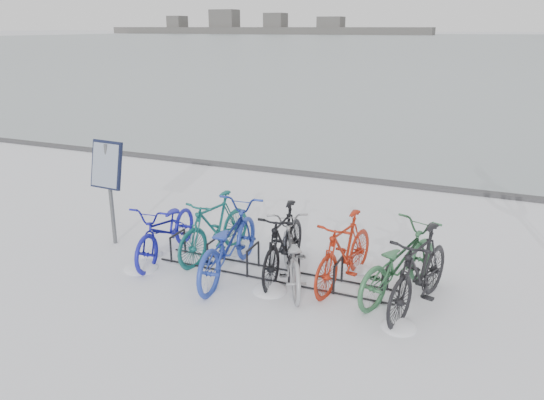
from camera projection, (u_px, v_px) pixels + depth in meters
ground at (273, 275)px, 8.58m from camera, size 900.00×900.00×0.00m
ice_sheet at (498, 41)px, 143.83m from camera, size 400.00×298.00×0.02m
quay_edge at (363, 180)px, 13.71m from camera, size 400.00×0.25×0.10m
bike_rack at (273, 265)px, 8.52m from camera, size 4.00×0.48×0.46m
info_board at (107, 171)px, 9.40m from camera, size 0.66×0.29×1.93m
shoreline at (255, 29)px, 280.47m from camera, size 180.00×12.00×9.50m
bike_0 at (167, 227)px, 9.14m from camera, size 0.90×2.09×1.07m
bike_1 at (215, 225)px, 9.15m from camera, size 0.87×1.96×1.14m
bike_2 at (228, 240)px, 8.45m from camera, size 0.95×2.29×1.17m
bike_3 at (284, 240)px, 8.46m from camera, size 0.67×1.99×1.18m
bike_4 at (291, 253)px, 8.20m from camera, size 1.49×2.00×1.00m
bike_5 at (344, 249)px, 8.16m from camera, size 0.87×1.97×1.14m
bike_6 at (398, 259)px, 7.86m from camera, size 1.39×2.20×1.09m
bike_7 at (420, 269)px, 7.42m from camera, size 1.04×2.09×1.21m
snow_drifts at (250, 276)px, 8.55m from camera, size 4.92×1.94×0.20m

